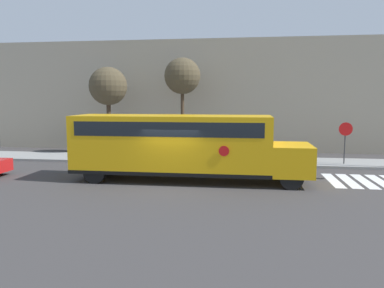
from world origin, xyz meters
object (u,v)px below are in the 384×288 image
(school_bus, at_px, (180,143))
(tree_near_sidewalk, at_px, (182,77))
(tree_far_sidewalk, at_px, (108,87))
(stop_sign, at_px, (345,137))

(school_bus, height_order, tree_near_sidewalk, tree_near_sidewalk)
(school_bus, relative_size, tree_near_sidewalk, 1.66)
(tree_near_sidewalk, relative_size, tree_far_sidewalk, 1.10)
(tree_far_sidewalk, bearing_deg, tree_near_sidewalk, 3.88)
(school_bus, distance_m, stop_sign, 9.93)
(tree_near_sidewalk, bearing_deg, stop_sign, -16.65)
(school_bus, xyz_separation_m, tree_far_sidewalk, (-6.24, 7.56, 2.86))
(stop_sign, bearing_deg, tree_near_sidewalk, 163.35)
(stop_sign, relative_size, tree_far_sidewalk, 0.42)
(tree_near_sidewalk, bearing_deg, school_bus, -81.41)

